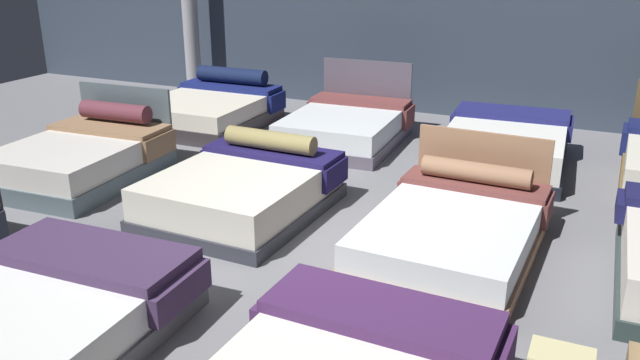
{
  "coord_description": "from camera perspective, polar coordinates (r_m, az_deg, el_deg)",
  "views": [
    {
      "loc": [
        2.26,
        -5.11,
        2.71
      ],
      "look_at": [
        -0.21,
        0.34,
        0.51
      ],
      "focal_mm": 36.54,
      "sensor_mm": 36.0,
      "label": 1
    }
  ],
  "objects": [
    {
      "name": "bed_6",
      "position": [
        6.18,
        11.7,
        -4.09
      ],
      "size": [
        1.55,
        2.21,
        0.89
      ],
      "rotation": [
        0.0,
        0.0,
        -0.04
      ],
      "color": "#91694C",
      "rests_on": "ground_plane"
    },
    {
      "name": "bed_5",
      "position": [
        6.88,
        -6.69,
        -0.84
      ],
      "size": [
        1.63,
        2.0,
        0.75
      ],
      "rotation": [
        0.0,
        0.0,
        -0.03
      ],
      "color": "#2D2F38",
      "rests_on": "ground_plane"
    },
    {
      "name": "bed_4",
      "position": [
        8.31,
        -20.0,
        1.89
      ],
      "size": [
        1.58,
        2.0,
        0.97
      ],
      "rotation": [
        0.0,
        0.0,
        0.05
      ],
      "color": "#4B5A60",
      "rests_on": "ground_plane"
    },
    {
      "name": "bed_8",
      "position": [
        10.31,
        -9.63,
        6.12
      ],
      "size": [
        1.76,
        2.01,
        0.79
      ],
      "rotation": [
        0.0,
        0.0,
        0.01
      ],
      "color": "#352E31",
      "rests_on": "ground_plane"
    },
    {
      "name": "bed_9",
      "position": [
        9.28,
        2.3,
        4.72
      ],
      "size": [
        1.59,
        2.04,
        1.03
      ],
      "rotation": [
        0.0,
        0.0,
        0.04
      ],
      "color": "#554E5D",
      "rests_on": "ground_plane"
    },
    {
      "name": "bed_1",
      "position": [
        5.09,
        -23.13,
        -10.9
      ],
      "size": [
        1.7,
        2.02,
        0.5
      ],
      "rotation": [
        0.0,
        0.0,
        0.03
      ],
      "color": "#515257",
      "rests_on": "ground_plane"
    },
    {
      "name": "showroom_back_wall",
      "position": [
        10.73,
        12.53,
        14.59
      ],
      "size": [
        18.0,
        0.06,
        3.5
      ],
      "primitive_type": "cube",
      "color": "#333D4C",
      "rests_on": "ground_plane"
    },
    {
      "name": "ground_plane",
      "position": [
        6.22,
        0.47,
        -5.76
      ],
      "size": [
        18.0,
        18.0,
        0.02
      ],
      "primitive_type": "cube",
      "color": "slate"
    },
    {
      "name": "bed_10",
      "position": [
        8.65,
        15.89,
        2.91
      ],
      "size": [
        1.63,
        2.17,
        0.56
      ],
      "rotation": [
        0.0,
        0.0,
        0.05
      ],
      "color": "black",
      "rests_on": "ground_plane"
    }
  ]
}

